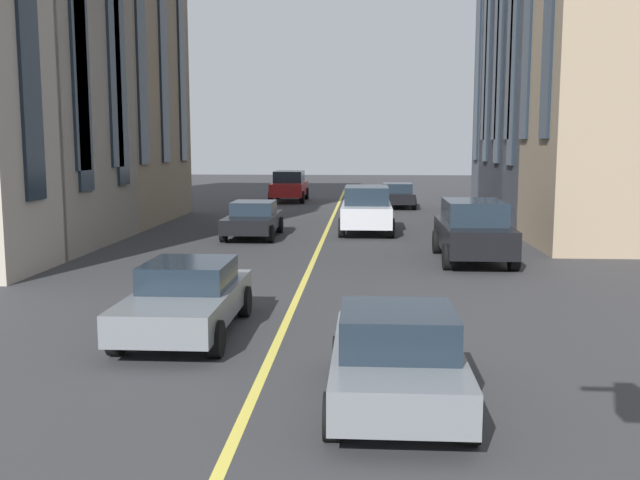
% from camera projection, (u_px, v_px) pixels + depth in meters
% --- Properties ---
extents(lane_centre_line, '(80.00, 0.16, 0.01)m').
position_uv_depth(lane_centre_line, '(310.00, 267.00, 21.03)').
color(lane_centre_line, '#D8C64C').
rests_on(lane_centre_line, ground_plane).
extents(car_grey_far, '(3.90, 1.89, 1.40)m').
position_uv_depth(car_grey_far, '(397.00, 356.00, 9.91)').
color(car_grey_far, slate).
rests_on(car_grey_far, ground_plane).
extents(car_grey_trailing, '(4.40, 1.95, 1.37)m').
position_uv_depth(car_grey_trailing, '(187.00, 297.00, 13.69)').
color(car_grey_trailing, slate).
rests_on(car_grey_trailing, ground_plane).
extents(car_red_oncoming, '(4.70, 2.14, 1.88)m').
position_uv_depth(car_red_oncoming, '(289.00, 186.00, 44.40)').
color(car_red_oncoming, '#B21E1E').
rests_on(car_red_oncoming, ground_plane).
extents(car_black_mid, '(4.40, 1.95, 1.37)m').
position_uv_depth(car_black_mid, '(397.00, 195.00, 40.24)').
color(car_black_mid, black).
rests_on(car_black_mid, ground_plane).
extents(car_silver_parked_a, '(4.70, 2.14, 1.88)m').
position_uv_depth(car_silver_parked_a, '(366.00, 209.00, 28.93)').
color(car_silver_parked_a, '#B7BABF').
rests_on(car_silver_parked_a, ground_plane).
extents(car_black_parked_b, '(4.70, 2.14, 1.88)m').
position_uv_depth(car_black_parked_b, '(473.00, 230.00, 21.95)').
color(car_black_parked_b, black).
rests_on(car_black_parked_b, ground_plane).
extents(car_black_near, '(4.40, 1.95, 1.37)m').
position_uv_depth(car_black_near, '(253.00, 219.00, 27.66)').
color(car_black_near, black).
rests_on(car_black_near, ground_plane).
extents(building_right_near, '(12.40, 11.02, 19.34)m').
position_uv_depth(building_right_near, '(618.00, 8.00, 32.52)').
color(building_right_near, '#565B66').
rests_on(building_right_near, ground_plane).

